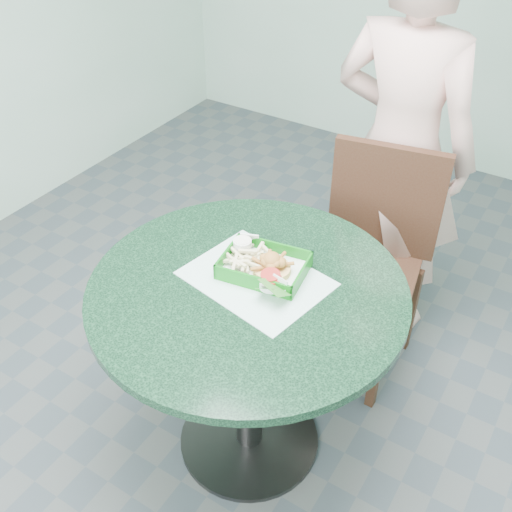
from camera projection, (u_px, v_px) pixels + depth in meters
The scene contains 10 objects.
floor at pixel (249, 439), 2.27m from camera, with size 4.00×5.00×0.02m, color #303335.
cafe_table at pixel (248, 331), 1.92m from camera, with size 0.97×0.97×0.75m.
dining_chair at pixel (370, 248), 2.34m from camera, with size 0.43×0.43×0.93m.
diner_person at pixel (404, 131), 2.29m from camera, with size 0.67×0.44×1.83m, color beige.
placemat at pixel (256, 284), 1.84m from camera, with size 0.41×0.31×0.00m, color silver.
food_basket at pixel (264, 273), 1.85m from camera, with size 0.25×0.19×0.05m.
crab_sandwich at pixel (271, 269), 1.82m from camera, with size 0.12×0.12×0.07m.
fries_pile at pixel (248, 259), 1.87m from camera, with size 0.11×0.12×0.05m, color beige, non-canonical shape.
sauce_ramekin at pixel (247, 247), 1.90m from camera, with size 0.06×0.06×0.03m.
garnish_cup at pixel (267, 288), 1.76m from camera, with size 0.11×0.10×0.04m.
Camera 1 is at (0.75, -1.14, 1.95)m, focal length 42.00 mm.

